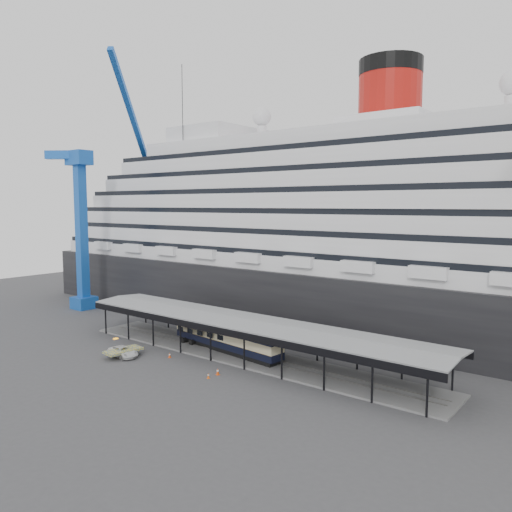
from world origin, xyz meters
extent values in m
plane|color=#3B3B3E|center=(0.00, 0.00, 0.00)|extent=(200.00, 200.00, 0.00)
cube|color=black|center=(0.00, 32.00, 5.00)|extent=(130.00, 30.00, 10.00)
cylinder|color=#AC140D|center=(8.00, 32.00, 37.40)|extent=(10.00, 10.00, 9.00)
cylinder|color=black|center=(8.00, 32.00, 42.65)|extent=(10.10, 10.10, 2.50)
sphere|color=silver|center=(-18.00, 32.00, 37.70)|extent=(3.60, 3.60, 3.60)
cube|color=slate|center=(0.00, 5.00, 0.12)|extent=(56.00, 8.00, 0.24)
cube|color=slate|center=(0.00, 4.28, 0.28)|extent=(54.00, 0.08, 0.10)
cube|color=slate|center=(0.00, 5.72, 0.28)|extent=(54.00, 0.08, 0.10)
cube|color=black|center=(0.00, 0.50, 4.45)|extent=(56.00, 0.18, 0.90)
cube|color=black|center=(0.00, 9.50, 4.45)|extent=(56.00, 0.18, 0.90)
cube|color=slate|center=(0.00, 5.00, 5.18)|extent=(56.00, 9.00, 0.24)
cube|color=blue|center=(-46.00, 10.00, 1.20)|extent=(4.00, 4.00, 2.40)
cube|color=blue|center=(-46.00, 10.00, 15.40)|extent=(1.80, 1.80, 26.00)
cube|color=blue|center=(-46.00, 10.00, 29.80)|extent=(5.00, 3.20, 2.80)
cube|color=blue|center=(-37.61, 15.88, 39.20)|extent=(12.92, 17.86, 16.80)
cube|color=blue|center=(-48.87, 7.99, 30.40)|extent=(5.83, 4.75, 1.60)
cylinder|color=black|center=(-29.22, 21.75, 23.60)|extent=(0.12, 0.12, 47.21)
imported|color=silver|center=(-13.59, -5.13, 0.69)|extent=(5.19, 2.79, 1.39)
cube|color=black|center=(-3.71, 5.00, 0.55)|extent=(18.91, 4.36, 0.63)
cube|color=black|center=(-3.71, 5.00, 1.36)|extent=(19.84, 4.82, 0.98)
cube|color=beige|center=(-3.71, 5.00, 2.43)|extent=(19.85, 4.86, 1.16)
cube|color=black|center=(-3.71, 5.00, 3.19)|extent=(19.84, 4.82, 0.36)
cube|color=#E8460C|center=(-8.23, -1.55, 0.01)|extent=(0.48, 0.48, 0.03)
cone|color=#E8460C|center=(-8.23, -1.55, 0.37)|extent=(0.41, 0.41, 0.70)
cylinder|color=white|center=(-8.23, -1.55, 0.44)|extent=(0.22, 0.22, 0.14)
cube|color=#E2560C|center=(1.53, -4.24, 0.01)|extent=(0.44, 0.44, 0.03)
cone|color=#E2560C|center=(1.53, -4.24, 0.35)|extent=(0.37, 0.37, 0.66)
cylinder|color=white|center=(1.53, -4.24, 0.41)|extent=(0.21, 0.21, 0.13)
cube|color=#D7450B|center=(1.57, -2.61, 0.02)|extent=(0.56, 0.56, 0.03)
cone|color=#D7450B|center=(1.57, -2.61, 0.43)|extent=(0.48, 0.48, 0.82)
cylinder|color=white|center=(1.57, -2.61, 0.51)|extent=(0.26, 0.26, 0.16)
camera|label=1|loc=(41.66, -46.49, 20.78)|focal=35.00mm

